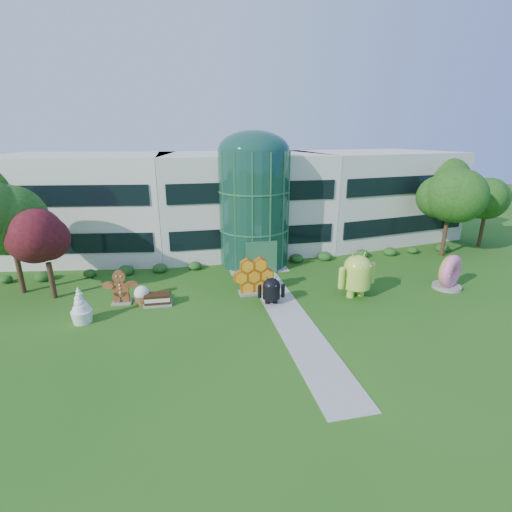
{
  "coord_description": "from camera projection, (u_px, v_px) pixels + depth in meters",
  "views": [
    {
      "loc": [
        -6.64,
        -19.2,
        11.09
      ],
      "look_at": [
        -1.11,
        6.0,
        2.6
      ],
      "focal_mm": 26.0,
      "sensor_mm": 36.0,
      "label": 1
    }
  ],
  "objects": [
    {
      "name": "ground",
      "position": [
        295.0,
        325.0,
        22.63
      ],
      "size": [
        140.0,
        140.0,
        0.0
      ],
      "primitive_type": "plane",
      "color": "#215114",
      "rests_on": "ground"
    },
    {
      "name": "building",
      "position": [
        242.0,
        200.0,
        37.88
      ],
      "size": [
        46.0,
        15.0,
        9.3
      ],
      "primitive_type": null,
      "color": "beige",
      "rests_on": "ground"
    },
    {
      "name": "atrium",
      "position": [
        254.0,
        209.0,
        32.23
      ],
      "size": [
        6.0,
        6.0,
        9.8
      ],
      "primitive_type": "cylinder",
      "color": "#194738",
      "rests_on": "ground"
    },
    {
      "name": "walkway",
      "position": [
        285.0,
        310.0,
        24.48
      ],
      "size": [
        2.4,
        20.0,
        0.04
      ],
      "primitive_type": "cube",
      "color": "#9E9E93",
      "rests_on": "ground"
    },
    {
      "name": "tree_red",
      "position": [
        48.0,
        258.0,
        25.5
      ],
      "size": [
        4.0,
        4.0,
        6.0
      ],
      "primitive_type": null,
      "color": "#3F0C14",
      "rests_on": "ground"
    },
    {
      "name": "trees_backdrop",
      "position": [
        251.0,
        215.0,
        33.38
      ],
      "size": [
        52.0,
        8.0,
        8.4
      ],
      "primitive_type": null,
      "color": "#124914",
      "rests_on": "ground"
    },
    {
      "name": "android_green",
      "position": [
        357.0,
        272.0,
        26.17
      ],
      "size": [
        3.52,
        2.67,
        3.6
      ],
      "primitive_type": null,
      "rotation": [
        0.0,
        0.0,
        0.19
      ],
      "color": "#B1D745",
      "rests_on": "ground"
    },
    {
      "name": "android_black",
      "position": [
        271.0,
        289.0,
        25.15
      ],
      "size": [
        2.08,
        1.54,
        2.19
      ],
      "primitive_type": null,
      "rotation": [
        0.0,
        0.0,
        -0.13
      ],
      "color": "black",
      "rests_on": "ground"
    },
    {
      "name": "donut",
      "position": [
        449.0,
        272.0,
        27.66
      ],
      "size": [
        2.86,
        2.3,
        2.69
      ],
      "primitive_type": null,
      "rotation": [
        0.0,
        0.0,
        0.48
      ],
      "color": "#DA5394",
      "rests_on": "ground"
    },
    {
      "name": "gingerbread",
      "position": [
        120.0,
        287.0,
        25.23
      ],
      "size": [
        2.71,
        1.29,
        2.41
      ],
      "primitive_type": null,
      "rotation": [
        0.0,
        0.0,
        -0.11
      ],
      "color": "brown",
      "rests_on": "ground"
    },
    {
      "name": "ice_cream_sandwich",
      "position": [
        158.0,
        299.0,
        25.18
      ],
      "size": [
        1.92,
        1.02,
        0.84
      ],
      "primitive_type": null,
      "rotation": [
        0.0,
        0.0,
        -0.05
      ],
      "color": "black",
      "rests_on": "ground"
    },
    {
      "name": "honeycomb",
      "position": [
        254.0,
        278.0,
        26.78
      ],
      "size": [
        3.2,
        1.29,
        2.47
      ],
      "primitive_type": null,
      "rotation": [
        0.0,
        0.0,
        0.05
      ],
      "color": "orange",
      "rests_on": "ground"
    },
    {
      "name": "froyo",
      "position": [
        80.0,
        305.0,
        22.63
      ],
      "size": [
        1.57,
        1.57,
        2.33
      ],
      "primitive_type": null,
      "rotation": [
        0.0,
        0.0,
        0.17
      ],
      "color": "white",
      "rests_on": "ground"
    },
    {
      "name": "cupcake",
      "position": [
        142.0,
        295.0,
        25.25
      ],
      "size": [
        1.38,
        1.38,
        1.33
      ],
      "primitive_type": null,
      "rotation": [
        0.0,
        0.0,
        -0.29
      ],
      "color": "white",
      "rests_on": "ground"
    }
  ]
}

